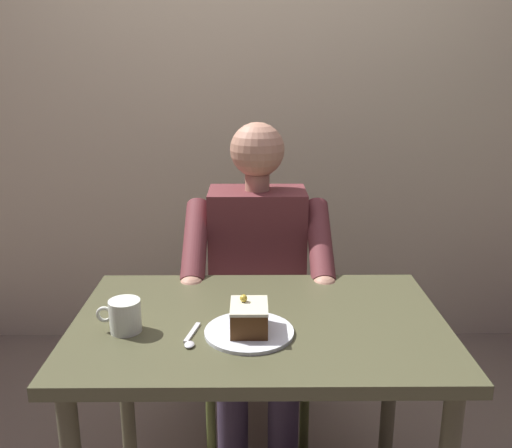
{
  "coord_description": "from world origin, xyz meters",
  "views": [
    {
      "loc": [
        0.02,
        1.43,
        1.45
      ],
      "look_at": [
        0.01,
        -0.1,
        1.01
      ],
      "focal_mm": 39.34,
      "sensor_mm": 36.0,
      "label": 1
    }
  ],
  "objects_px": {
    "dessert_spoon": "(191,339)",
    "chair": "(257,305)",
    "cake_slice": "(249,317)",
    "coffee_cup": "(124,315)",
    "seated_person": "(257,286)",
    "dining_table": "(259,352)"
  },
  "relations": [
    {
      "from": "chair",
      "to": "cake_slice",
      "type": "bearing_deg",
      "value": 87.9
    },
    {
      "from": "dining_table",
      "to": "dessert_spoon",
      "type": "relative_size",
      "value": 7.27
    },
    {
      "from": "chair",
      "to": "seated_person",
      "type": "relative_size",
      "value": 0.72
    },
    {
      "from": "chair",
      "to": "cake_slice",
      "type": "height_order",
      "value": "chair"
    },
    {
      "from": "dining_table",
      "to": "chair",
      "type": "bearing_deg",
      "value": -90.0
    },
    {
      "from": "cake_slice",
      "to": "dessert_spoon",
      "type": "height_order",
      "value": "cake_slice"
    },
    {
      "from": "cake_slice",
      "to": "dining_table",
      "type": "bearing_deg",
      "value": -108.47
    },
    {
      "from": "dessert_spoon",
      "to": "coffee_cup",
      "type": "bearing_deg",
      "value": -16.68
    },
    {
      "from": "dessert_spoon",
      "to": "chair",
      "type": "bearing_deg",
      "value": -102.59
    },
    {
      "from": "coffee_cup",
      "to": "dessert_spoon",
      "type": "distance_m",
      "value": 0.19
    },
    {
      "from": "coffee_cup",
      "to": "dessert_spoon",
      "type": "xyz_separation_m",
      "value": [
        -0.18,
        0.05,
        -0.04
      ]
    },
    {
      "from": "dessert_spoon",
      "to": "dining_table",
      "type": "bearing_deg",
      "value": -146.18
    },
    {
      "from": "coffee_cup",
      "to": "dessert_spoon",
      "type": "bearing_deg",
      "value": 163.32
    },
    {
      "from": "chair",
      "to": "seated_person",
      "type": "distance_m",
      "value": 0.23
    },
    {
      "from": "chair",
      "to": "cake_slice",
      "type": "xyz_separation_m",
      "value": [
        0.03,
        0.77,
        0.31
      ]
    },
    {
      "from": "cake_slice",
      "to": "dessert_spoon",
      "type": "distance_m",
      "value": 0.16
    },
    {
      "from": "chair",
      "to": "dessert_spoon",
      "type": "distance_m",
      "value": 0.87
    },
    {
      "from": "seated_person",
      "to": "cake_slice",
      "type": "height_order",
      "value": "seated_person"
    },
    {
      "from": "coffee_cup",
      "to": "dessert_spoon",
      "type": "relative_size",
      "value": 0.84
    },
    {
      "from": "dining_table",
      "to": "coffee_cup",
      "type": "distance_m",
      "value": 0.39
    },
    {
      "from": "coffee_cup",
      "to": "cake_slice",
      "type": "bearing_deg",
      "value": 176.89
    },
    {
      "from": "seated_person",
      "to": "cake_slice",
      "type": "relative_size",
      "value": 10.2
    }
  ]
}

